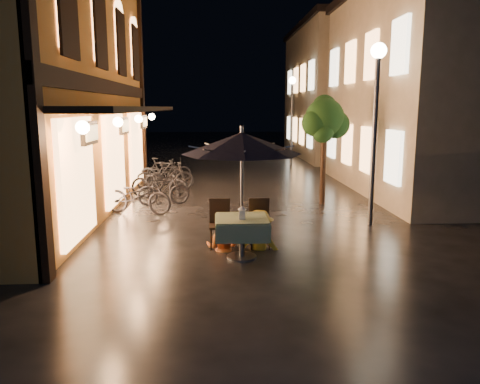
{
  "coord_description": "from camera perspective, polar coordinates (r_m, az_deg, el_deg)",
  "views": [
    {
      "loc": [
        -0.71,
        -8.77,
        2.8
      ],
      "look_at": [
        -0.23,
        0.25,
        1.15
      ],
      "focal_mm": 35.0,
      "sensor_mm": 36.0,
      "label": 1
    }
  ],
  "objects": [
    {
      "name": "street_tree",
      "position": [
        13.65,
        10.32,
        8.58
      ],
      "size": [
        1.43,
        1.2,
        3.15
      ],
      "color": "black",
      "rests_on": "ground"
    },
    {
      "name": "cafe_table",
      "position": [
        8.72,
        0.21,
        -4.35
      ],
      "size": [
        0.99,
        0.99,
        0.78
      ],
      "color": "#59595E",
      "rests_on": "ground"
    },
    {
      "name": "west_building",
      "position": [
        13.75,
        -25.1,
        13.19
      ],
      "size": [
        5.9,
        11.4,
        7.4
      ],
      "color": "orange",
      "rests_on": "ground"
    },
    {
      "name": "east_building_near",
      "position": [
        17.34,
        25.74,
        11.35
      ],
      "size": [
        7.3,
        9.3,
        6.8
      ],
      "color": "#B8A892",
      "rests_on": "ground"
    },
    {
      "name": "bicycle_0",
      "position": [
        12.62,
        -12.33,
        -0.45
      ],
      "size": [
        1.97,
        1.15,
        0.98
      ],
      "primitive_type": "imported",
      "rotation": [
        0.0,
        0.0,
        1.28
      ],
      "color": "black",
      "rests_on": "ground"
    },
    {
      "name": "ground",
      "position": [
        9.23,
        1.53,
        -7.31
      ],
      "size": [
        90.0,
        90.0,
        0.0
      ],
      "primitive_type": "plane",
      "color": "black",
      "rests_on": "ground"
    },
    {
      "name": "bicycle_5",
      "position": [
        17.07,
        -9.48,
        2.46
      ],
      "size": [
        1.73,
        0.76,
        1.01
      ],
      "primitive_type": "imported",
      "rotation": [
        0.0,
        0.0,
        1.39
      ],
      "color": "black",
      "rests_on": "ground"
    },
    {
      "name": "patio_umbrella",
      "position": [
        8.46,
        0.21,
        5.93
      ],
      "size": [
        2.19,
        2.19,
        2.46
      ],
      "color": "#59595E",
      "rests_on": "ground"
    },
    {
      "name": "bicycle_3",
      "position": [
        15.97,
        -8.58,
        1.93
      ],
      "size": [
        1.72,
        0.93,
        0.99
      ],
      "primitive_type": "imported",
      "rotation": [
        0.0,
        0.0,
        1.87
      ],
      "color": "black",
      "rests_on": "ground"
    },
    {
      "name": "person_orange",
      "position": [
        9.25,
        -2.17,
        -2.76
      ],
      "size": [
        0.8,
        0.69,
        1.41
      ],
      "primitive_type": "imported",
      "rotation": [
        0.0,
        0.0,
        2.89
      ],
      "color": "orange",
      "rests_on": "ground"
    },
    {
      "name": "cafe_chair_left",
      "position": [
        9.43,
        -2.47,
        -3.53
      ],
      "size": [
        0.42,
        0.42,
        0.97
      ],
      "color": "black",
      "rests_on": "ground"
    },
    {
      "name": "bicycle_4",
      "position": [
        16.57,
        -9.65,
        2.07
      ],
      "size": [
        1.85,
        1.15,
        0.92
      ],
      "primitive_type": "imported",
      "rotation": [
        0.0,
        0.0,
        1.91
      ],
      "color": "black",
      "rests_on": "ground"
    },
    {
      "name": "streetlamp_near",
      "position": [
        11.39,
        16.25,
        10.53
      ],
      "size": [
        0.36,
        0.36,
        4.23
      ],
      "color": "#59595E",
      "rests_on": "ground"
    },
    {
      "name": "streetlamp_far",
      "position": [
        23.07,
        6.34,
        10.56
      ],
      "size": [
        0.36,
        0.36,
        4.23
      ],
      "color": "#59595E",
      "rests_on": "ground"
    },
    {
      "name": "bicycle_1",
      "position": [
        13.64,
        -9.33,
        0.27
      ],
      "size": [
        1.54,
        0.66,
        0.9
      ],
      "primitive_type": "imported",
      "rotation": [
        0.0,
        0.0,
        1.74
      ],
      "color": "black",
      "rests_on": "ground"
    },
    {
      "name": "bicycle_6",
      "position": [
        17.99,
        -8.68,
        2.69
      ],
      "size": [
        1.75,
        0.79,
        0.89
      ],
      "primitive_type": "imported",
      "rotation": [
        0.0,
        0.0,
        1.69
      ],
      "color": "black",
      "rests_on": "ground"
    },
    {
      "name": "east_building_far",
      "position": [
        28.01,
        14.32,
        11.77
      ],
      "size": [
        7.3,
        10.3,
        7.3
      ],
      "color": "#B8A892",
      "rests_on": "ground"
    },
    {
      "name": "bicycle_2",
      "position": [
        14.69,
        -9.78,
        1.14
      ],
      "size": [
        1.97,
        1.09,
        0.98
      ],
      "primitive_type": "imported",
      "rotation": [
        0.0,
        0.0,
        1.32
      ],
      "color": "black",
      "rests_on": "ground"
    },
    {
      "name": "table_lantern",
      "position": [
        8.51,
        0.26,
        -2.43
      ],
      "size": [
        0.16,
        0.16,
        0.25
      ],
      "color": "white",
      "rests_on": "cafe_table"
    },
    {
      "name": "person_yellow",
      "position": [
        9.29,
        2.41,
        -2.36
      ],
      "size": [
        1.09,
        0.79,
        1.52
      ],
      "primitive_type": "imported",
      "rotation": [
        0.0,
        0.0,
        2.89
      ],
      "color": "gold",
      "rests_on": "ground"
    },
    {
      "name": "cafe_chair_right",
      "position": [
        9.47,
        2.38,
        -3.47
      ],
      "size": [
        0.42,
        0.42,
        0.97
      ],
      "color": "black",
      "rests_on": "ground"
    }
  ]
}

